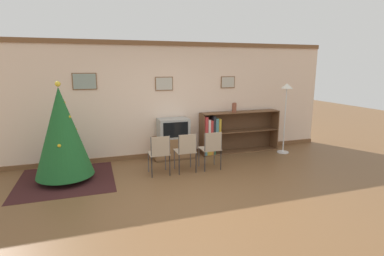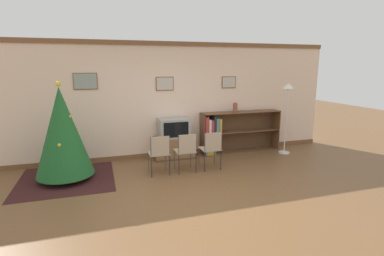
# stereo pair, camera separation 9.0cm
# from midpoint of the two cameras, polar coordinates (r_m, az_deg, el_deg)

# --- Properties ---
(ground_plane) EXTENTS (24.00, 24.00, 0.00)m
(ground_plane) POSITION_cam_midpoint_polar(r_m,az_deg,el_deg) (5.07, 0.82, -13.35)
(ground_plane) COLOR brown
(wall_back) EXTENTS (8.64, 0.11, 2.70)m
(wall_back) POSITION_cam_midpoint_polar(r_m,az_deg,el_deg) (7.12, -6.03, 5.26)
(wall_back) COLOR beige
(wall_back) RESTS_ON ground_plane
(area_rug) EXTENTS (1.75, 1.75, 0.01)m
(area_rug) POSITION_cam_midpoint_polar(r_m,az_deg,el_deg) (6.33, -23.19, -9.07)
(area_rug) COLOR #381919
(area_rug) RESTS_ON ground_plane
(christmas_tree) EXTENTS (1.06, 1.06, 1.87)m
(christmas_tree) POSITION_cam_midpoint_polar(r_m,az_deg,el_deg) (6.07, -23.90, -0.77)
(christmas_tree) COLOR maroon
(christmas_tree) RESTS_ON area_rug
(tv_console) EXTENTS (0.94, 0.46, 0.51)m
(tv_console) POSITION_cam_midpoint_polar(r_m,az_deg,el_deg) (7.08, -3.90, -3.76)
(tv_console) COLOR brown
(tv_console) RESTS_ON ground_plane
(television) EXTENTS (0.70, 0.45, 0.44)m
(television) POSITION_cam_midpoint_polar(r_m,az_deg,el_deg) (6.97, -3.95, 0.01)
(television) COLOR #9E9E99
(television) RESTS_ON tv_console
(folding_chair_left) EXTENTS (0.40, 0.40, 0.82)m
(folding_chair_left) POSITION_cam_midpoint_polar(r_m,az_deg,el_deg) (5.96, -6.62, -4.67)
(folding_chair_left) COLOR tan
(folding_chair_left) RESTS_ON ground_plane
(folding_chair_center) EXTENTS (0.40, 0.40, 0.82)m
(folding_chair_center) POSITION_cam_midpoint_polar(r_m,az_deg,el_deg) (6.09, -1.53, -4.23)
(folding_chair_center) COLOR tan
(folding_chair_center) RESTS_ON ground_plane
(folding_chair_right) EXTENTS (0.40, 0.40, 0.82)m
(folding_chair_right) POSITION_cam_midpoint_polar(r_m,az_deg,el_deg) (6.27, 3.30, -3.79)
(folding_chair_right) COLOR tan
(folding_chair_right) RESTS_ON ground_plane
(bookshelf) EXTENTS (2.07, 0.36, 1.03)m
(bookshelf) POSITION_cam_midpoint_polar(r_m,az_deg,el_deg) (7.54, 6.32, -0.78)
(bookshelf) COLOR brown
(bookshelf) RESTS_ON ground_plane
(vase) EXTENTS (0.11, 0.11, 0.24)m
(vase) POSITION_cam_midpoint_polar(r_m,az_deg,el_deg) (7.44, 7.70, 3.89)
(vase) COLOR brown
(vase) RESTS_ON bookshelf
(standing_lamp) EXTENTS (0.28, 0.28, 1.74)m
(standing_lamp) POSITION_cam_midpoint_polar(r_m,az_deg,el_deg) (7.67, 17.17, 5.11)
(standing_lamp) COLOR silver
(standing_lamp) RESTS_ON ground_plane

